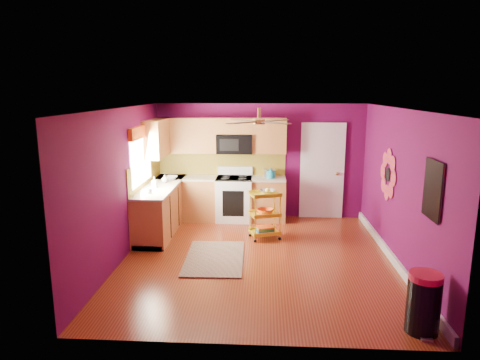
{
  "coord_description": "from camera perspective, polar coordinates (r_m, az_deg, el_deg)",
  "views": [
    {
      "loc": [
        0.1,
        -6.78,
        2.78
      ],
      "look_at": [
        -0.32,
        0.4,
        1.26
      ],
      "focal_mm": 32.0,
      "sensor_mm": 36.0,
      "label": 1
    }
  ],
  "objects": [
    {
      "name": "counter_cup",
      "position": [
        7.94,
        -12.03,
        -1.44
      ],
      "size": [
        0.11,
        0.11,
        0.09
      ],
      "primitive_type": "imported",
      "color": "white",
      "rests_on": "lower_cabinets"
    },
    {
      "name": "trash_can",
      "position": [
        5.57,
        23.27,
        -14.84
      ],
      "size": [
        0.41,
        0.43,
        0.73
      ],
      "color": "black",
      "rests_on": "ground"
    },
    {
      "name": "shag_rug",
      "position": [
        7.32,
        -3.41,
        -10.33
      ],
      "size": [
        1.0,
        1.59,
        0.02
      ],
      "primitive_type": "cube",
      "rotation": [
        0.0,
        0.0,
        0.03
      ],
      "color": "black",
      "rests_on": "ground"
    },
    {
      "name": "ceiling_fan",
      "position": [
        7.0,
        2.56,
        7.88
      ],
      "size": [
        1.01,
        1.01,
        0.26
      ],
      "color": "#BF8C3F",
      "rests_on": "ground"
    },
    {
      "name": "toaster",
      "position": [
        9.21,
        3.91,
        0.93
      ],
      "size": [
        0.22,
        0.15,
        0.18
      ],
      "primitive_type": "cube",
      "color": "beige",
      "rests_on": "lower_cabinets"
    },
    {
      "name": "soap_bottle_a",
      "position": [
        8.38,
        -11.37,
        -0.29
      ],
      "size": [
        0.09,
        0.09,
        0.21
      ],
      "primitive_type": "imported",
      "color": "#EA3F72",
      "rests_on": "lower_cabinets"
    },
    {
      "name": "upper_cabinetry",
      "position": [
        9.1,
        -5.16,
        5.68
      ],
      "size": [
        2.8,
        2.3,
        1.26
      ],
      "color": "#9C5C2A",
      "rests_on": "ground"
    },
    {
      "name": "electric_range",
      "position": [
        9.26,
        -0.77,
        -2.44
      ],
      "size": [
        0.76,
        0.66,
        1.13
      ],
      "color": "white",
      "rests_on": "ground"
    },
    {
      "name": "soap_bottle_b",
      "position": [
        8.78,
        -10.01,
        0.18
      ],
      "size": [
        0.13,
        0.13,
        0.16
      ],
      "primitive_type": "imported",
      "color": "white",
      "rests_on": "lower_cabinets"
    },
    {
      "name": "rolling_cart",
      "position": [
        8.12,
        3.39,
        -4.39
      ],
      "size": [
        0.64,
        0.55,
        0.98
      ],
      "color": "yellow",
      "rests_on": "ground"
    },
    {
      "name": "counter_dish",
      "position": [
        9.12,
        -9.15,
        0.33
      ],
      "size": [
        0.27,
        0.27,
        0.07
      ],
      "primitive_type": "imported",
      "color": "white",
      "rests_on": "lower_cabinets"
    },
    {
      "name": "lower_cabinets",
      "position": [
        9.03,
        -5.99,
        -3.22
      ],
      "size": [
        2.81,
        2.31,
        0.94
      ],
      "color": "#9C5C2A",
      "rests_on": "ground"
    },
    {
      "name": "panel_door",
      "position": [
        9.49,
        10.88,
        1.04
      ],
      "size": [
        0.95,
        0.11,
        2.15
      ],
      "color": "white",
      "rests_on": "ground"
    },
    {
      "name": "teal_kettle",
      "position": [
        9.13,
        4.13,
        0.79
      ],
      "size": [
        0.18,
        0.18,
        0.21
      ],
      "color": "teal",
      "rests_on": "lower_cabinets"
    },
    {
      "name": "ground",
      "position": [
        7.33,
        2.36,
        -10.4
      ],
      "size": [
        5.0,
        5.0,
        0.0
      ],
      "primitive_type": "plane",
      "color": "maroon",
      "rests_on": "ground"
    },
    {
      "name": "left_window",
      "position": [
        8.23,
        -13.06,
        4.32
      ],
      "size": [
        0.08,
        1.35,
        1.08
      ],
      "color": "white",
      "rests_on": "ground"
    },
    {
      "name": "room_envelope",
      "position": [
        6.88,
        2.7,
        2.28
      ],
      "size": [
        4.54,
        5.04,
        2.52
      ],
      "color": "#590A42",
      "rests_on": "ground"
    },
    {
      "name": "right_wall_art",
      "position": [
        6.91,
        21.22,
        -0.06
      ],
      "size": [
        0.04,
        2.74,
        1.04
      ],
      "color": "black",
      "rests_on": "ground"
    }
  ]
}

